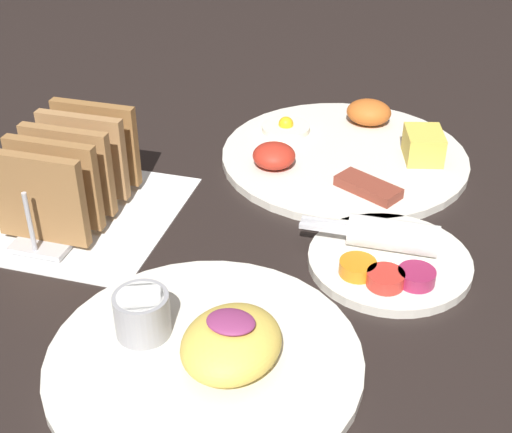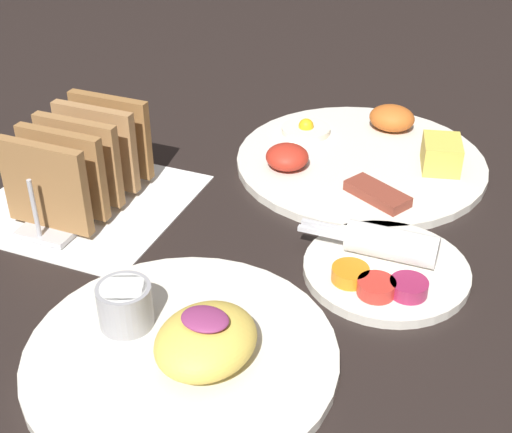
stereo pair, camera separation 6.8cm
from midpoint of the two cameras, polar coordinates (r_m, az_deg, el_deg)
The scene contains 6 objects.
ground_plane at distance 0.75m, azimuth -2.65°, elevation -2.25°, with size 3.00×3.00×0.00m, color black.
napkin_flat at distance 0.83m, azimuth -16.46°, elevation 0.29°, with size 0.22×0.22×0.00m.
plate_breakfast at distance 0.90m, azimuth 5.08°, elevation 5.13°, with size 0.31×0.31×0.05m.
plate_condiments at distance 0.71m, azimuth 7.92°, elevation -3.44°, with size 0.18×0.16×0.04m.
plate_foreground at distance 0.61m, azimuth -7.32°, elevation -10.74°, with size 0.27×0.27×0.06m.
toast_rack at distance 0.80m, azimuth -17.01°, elevation 3.31°, with size 0.10×0.18×0.10m.
Camera 1 is at (0.17, -0.59, 0.43)m, focal length 50.00 mm.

